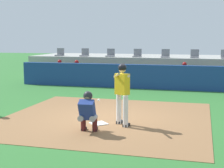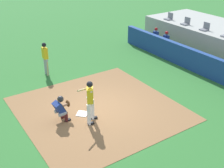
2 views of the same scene
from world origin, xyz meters
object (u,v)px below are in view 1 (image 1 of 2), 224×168
object	(u,v)px
stadium_seat_2	(110,54)
stadium_seat_5	(195,56)
stadium_seat_1	(85,54)
stadium_seat_4	(165,55)
dugout_player_0	(59,71)
stadium_seat_0	(60,54)
home_plate	(99,123)
batter_at_plate	(122,90)
catcher_crouched	(88,110)
stadium_seat_3	(137,55)
dugout_player_2	(184,74)
dugout_player_1	(76,71)

from	to	relation	value
stadium_seat_2	stadium_seat_5	distance (m)	4.88
stadium_seat_1	stadium_seat_4	bearing A→B (deg)	0.00
dugout_player_0	stadium_seat_0	distance (m)	2.35
stadium_seat_0	stadium_seat_5	xyz separation A→B (m)	(8.12, 0.00, 0.00)
home_plate	stadium_seat_1	bearing A→B (deg)	111.76
stadium_seat_4	batter_at_plate	bearing A→B (deg)	-90.68
catcher_crouched	dugout_player_0	world-z (taller)	dugout_player_0
home_plate	dugout_player_0	distance (m)	9.51
stadium_seat_1	stadium_seat_4	size ratio (longest dim) A/B	1.00
dugout_player_0	stadium_seat_3	distance (m)	4.62
dugout_player_2	stadium_seat_4	bearing A→B (deg)	120.26
batter_at_plate	stadium_seat_1	bearing A→B (deg)	115.10
home_plate	dugout_player_2	xyz separation A→B (m)	(2.00, 8.14, 0.65)
stadium_seat_0	stadium_seat_2	size ratio (longest dim) A/B	1.00
dugout_player_1	dugout_player_2	xyz separation A→B (m)	(5.85, 0.00, 0.00)
catcher_crouched	stadium_seat_2	bearing A→B (deg)	102.29
home_plate	batter_at_plate	world-z (taller)	batter_at_plate
stadium_seat_1	stadium_seat_4	world-z (taller)	same
batter_at_plate	stadium_seat_4	xyz separation A→B (m)	(0.12, 10.15, 0.50)
stadium_seat_4	stadium_seat_5	xyz separation A→B (m)	(1.62, 0.00, 0.00)
dugout_player_0	stadium_seat_0	xyz separation A→B (m)	(-0.81, 2.03, 0.86)
catcher_crouched	stadium_seat_0	size ratio (longest dim) A/B	3.28
dugout_player_2	stadium_seat_2	world-z (taller)	stadium_seat_2
batter_at_plate	stadium_seat_1	size ratio (longest dim) A/B	3.76
dugout_player_2	dugout_player_0	bearing A→B (deg)	180.00
home_plate	dugout_player_1	world-z (taller)	dugout_player_1
dugout_player_0	stadium_seat_4	bearing A→B (deg)	19.69
dugout_player_2	home_plate	bearing A→B (deg)	-103.79
catcher_crouched	stadium_seat_3	xyz separation A→B (m)	(-0.79, 11.07, 0.93)
stadium_seat_3	stadium_seat_5	bearing A→B (deg)	0.00
stadium_seat_0	stadium_seat_1	size ratio (longest dim) A/B	1.00
home_plate	dugout_player_1	xyz separation A→B (m)	(-3.85, 8.14, 0.65)
dugout_player_1	stadium_seat_2	xyz separation A→B (m)	(1.41, 2.03, 0.86)
batter_at_plate	dugout_player_0	xyz separation A→B (m)	(-5.57, 8.11, -0.36)
stadium_seat_5	stadium_seat_2	bearing A→B (deg)	180.00
stadium_seat_3	stadium_seat_2	bearing A→B (deg)	180.00
dugout_player_0	dugout_player_1	bearing A→B (deg)	0.00
home_plate	stadium_seat_0	bearing A→B (deg)	119.19
home_plate	stadium_seat_0	xyz separation A→B (m)	(-5.69, 10.18, 1.51)
stadium_seat_4	stadium_seat_3	bearing A→B (deg)	180.00
dugout_player_2	stadium_seat_2	bearing A→B (deg)	155.36
stadium_seat_0	dugout_player_1	bearing A→B (deg)	-47.95
dugout_player_0	stadium_seat_4	distance (m)	6.10
batter_at_plate	stadium_seat_4	world-z (taller)	stadium_seat_4
catcher_crouched	stadium_seat_3	world-z (taller)	stadium_seat_3
stadium_seat_2	stadium_seat_5	size ratio (longest dim) A/B	1.00
home_plate	stadium_seat_1	distance (m)	11.06
dugout_player_0	dugout_player_1	distance (m)	1.02
dugout_player_1	stadium_seat_0	size ratio (longest dim) A/B	2.71
stadium_seat_1	stadium_seat_5	size ratio (longest dim) A/B	1.00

